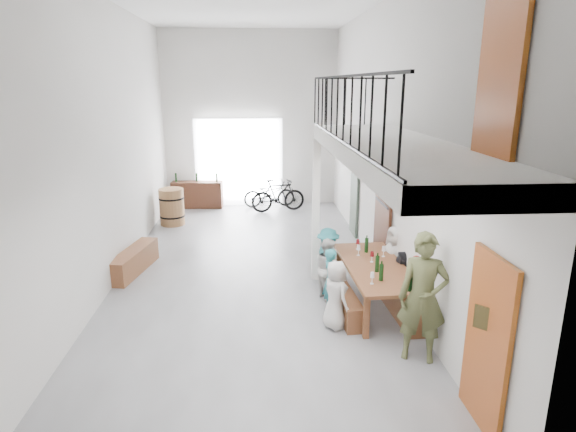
{
  "coord_description": "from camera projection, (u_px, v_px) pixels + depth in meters",
  "views": [
    {
      "loc": [
        0.1,
        -9.6,
        3.9
      ],
      "look_at": [
        0.74,
        -0.5,
        1.36
      ],
      "focal_mm": 30.0,
      "sensor_mm": 36.0,
      "label": 1
    }
  ],
  "objects": [
    {
      "name": "room_walls",
      "position": [
        248.0,
        101.0,
        9.31
      ],
      "size": [
        12.0,
        12.0,
        12.0
      ],
      "color": "silver",
      "rests_on": "ground"
    },
    {
      "name": "guest_left_d",
      "position": [
        328.0,
        258.0,
        9.36
      ],
      "size": [
        0.56,
        0.84,
        1.21
      ],
      "primitive_type": "imported",
      "rotation": [
        0.0,
        0.0,
        1.72
      ],
      "color": "#25757D",
      "rests_on": "ground"
    },
    {
      "name": "bench_wall",
      "position": [
        395.0,
        294.0,
        8.59
      ],
      "size": [
        0.4,
        2.28,
        0.52
      ],
      "primitive_type": "cube",
      "rotation": [
        0.0,
        0.0,
        0.05
      ],
      "color": "brown",
      "rests_on": "ground"
    },
    {
      "name": "tableware",
      "position": [
        372.0,
        257.0,
        8.51
      ],
      "size": [
        0.58,
        1.73,
        0.35
      ],
      "color": "black",
      "rests_on": "tasting_table"
    },
    {
      "name": "oak_barrel",
      "position": [
        172.0,
        207.0,
        13.57
      ],
      "size": [
        0.7,
        0.7,
        1.03
      ],
      "color": "#95643B",
      "rests_on": "ground"
    },
    {
      "name": "balcony",
      "position": [
        391.0,
        153.0,
        6.6
      ],
      "size": [
        1.52,
        5.62,
        4.0
      ],
      "color": "white",
      "rests_on": "ground"
    },
    {
      "name": "host_standing",
      "position": [
        423.0,
        298.0,
        6.81
      ],
      "size": [
        0.81,
        0.67,
        1.92
      ],
      "primitive_type": "imported",
      "rotation": [
        0.0,
        0.0,
        -0.35
      ],
      "color": "#4C502D",
      "rests_on": "ground"
    },
    {
      "name": "potted_plant",
      "position": [
        362.0,
        256.0,
        10.63
      ],
      "size": [
        0.42,
        0.38,
        0.39
      ],
      "primitive_type": "imported",
      "rotation": [
        0.0,
        0.0,
        0.26
      ],
      "color": "#184718",
      "rests_on": "ground"
    },
    {
      "name": "counter_bottles",
      "position": [
        196.0,
        177.0,
        15.31
      ],
      "size": [
        1.36,
        0.18,
        0.28
      ],
      "color": "black",
      "rests_on": "serving_counter"
    },
    {
      "name": "bench_inner",
      "position": [
        343.0,
        299.0,
        8.51
      ],
      "size": [
        0.4,
        1.83,
        0.42
      ],
      "primitive_type": "cube",
      "rotation": [
        0.0,
        0.0,
        0.06
      ],
      "color": "brown",
      "rests_on": "ground"
    },
    {
      "name": "guest_left_c",
      "position": [
        328.0,
        268.0,
        8.92
      ],
      "size": [
        0.59,
        0.67,
        1.15
      ],
      "primitive_type": "imported",
      "rotation": [
        0.0,
        0.0,
        1.88
      ],
      "color": "beige",
      "rests_on": "ground"
    },
    {
      "name": "right_wall_decor",
      "position": [
        408.0,
        214.0,
        8.19
      ],
      "size": [
        0.07,
        8.28,
        5.07
      ],
      "color": "#944117",
      "rests_on": "ground"
    },
    {
      "name": "guest_right_a",
      "position": [
        415.0,
        289.0,
        7.99
      ],
      "size": [
        0.38,
        0.73,
        1.18
      ],
      "primitive_type": "imported",
      "rotation": [
        0.0,
        0.0,
        -1.71
      ],
      "color": "red",
      "rests_on": "ground"
    },
    {
      "name": "side_bench",
      "position": [
        134.0,
        261.0,
        10.22
      ],
      "size": [
        0.73,
        1.79,
        0.49
      ],
      "primitive_type": "cube",
      "rotation": [
        0.0,
        0.0,
        -0.21
      ],
      "color": "brown",
      "rests_on": "ground"
    },
    {
      "name": "guest_left_b",
      "position": [
        331.0,
        280.0,
        8.36
      ],
      "size": [
        0.36,
        0.47,
        1.16
      ],
      "primitive_type": "imported",
      "rotation": [
        0.0,
        0.0,
        1.78
      ],
      "color": "#25757D",
      "rests_on": "ground"
    },
    {
      "name": "serving_counter",
      "position": [
        197.0,
        195.0,
        15.46
      ],
      "size": [
        1.63,
        0.56,
        0.85
      ],
      "primitive_type": "cube",
      "rotation": [
        0.0,
        0.0,
        -0.07
      ],
      "color": "#3D1E11",
      "rests_on": "ground"
    },
    {
      "name": "bicycle_near",
      "position": [
        269.0,
        194.0,
        15.55
      ],
      "size": [
        1.72,
        0.81,
        0.87
      ],
      "primitive_type": "imported",
      "rotation": [
        0.0,
        0.0,
        1.72
      ],
      "color": "black",
      "rests_on": "ground"
    },
    {
      "name": "guest_right_b",
      "position": [
        403.0,
        277.0,
        8.69
      ],
      "size": [
        0.65,
        0.97,
        1.01
      ],
      "primitive_type": "imported",
      "rotation": [
        0.0,
        0.0,
        -1.99
      ],
      "color": "black",
      "rests_on": "ground"
    },
    {
      "name": "bicycle_far",
      "position": [
        278.0,
        195.0,
        14.96
      ],
      "size": [
        1.77,
        0.85,
        1.03
      ],
      "primitive_type": "imported",
      "rotation": [
        0.0,
        0.0,
        1.79
      ],
      "color": "black",
      "rests_on": "ground"
    },
    {
      "name": "gateway_portal",
      "position": [
        239.0,
        163.0,
        15.57
      ],
      "size": [
        2.8,
        0.08,
        2.8
      ],
      "primitive_type": "cube",
      "color": "white",
      "rests_on": "ground"
    },
    {
      "name": "tasting_table",
      "position": [
        375.0,
        270.0,
        8.5
      ],
      "size": [
        1.1,
        2.53,
        0.79
      ],
      "rotation": [
        0.0,
        0.0,
        0.03
      ],
      "color": "brown",
      "rests_on": "ground"
    },
    {
      "name": "guest_right_c",
      "position": [
        395.0,
        258.0,
        9.25
      ],
      "size": [
        0.54,
        0.7,
        1.28
      ],
      "primitive_type": "imported",
      "rotation": [
        0.0,
        0.0,
        -1.34
      ],
      "color": "beige",
      "rests_on": "ground"
    },
    {
      "name": "guest_left_a",
      "position": [
        336.0,
        295.0,
        7.8
      ],
      "size": [
        0.56,
        0.66,
        1.15
      ],
      "primitive_type": "imported",
      "rotation": [
        0.0,
        0.0,
        1.99
      ],
      "color": "beige",
      "rests_on": "ground"
    },
    {
      "name": "floor",
      "position": [
        252.0,
        272.0,
        10.27
      ],
      "size": [
        12.0,
        12.0,
        0.0
      ],
      "primitive_type": "plane",
      "color": "slate",
      "rests_on": "ground"
    }
  ]
}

